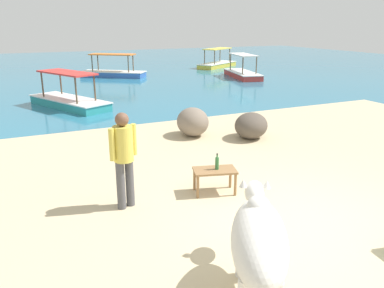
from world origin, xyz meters
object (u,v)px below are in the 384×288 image
object	(u,v)px
bottle	(217,163)
boat_red	(243,73)
person_standing	(124,153)
boat_yellow	(217,63)
boat_teal	(69,100)
low_bench_table	(215,173)
boat_blue	(113,72)
cow	(259,239)

from	to	relation	value
bottle	boat_red	distance (m)	15.90
person_standing	boat_yellow	xyz separation A→B (m)	(11.63, 18.32, -0.70)
boat_yellow	boat_teal	bearing A→B (deg)	7.36
boat_yellow	boat_red	world-z (taller)	same
low_bench_table	person_standing	world-z (taller)	person_standing
person_standing	boat_teal	xyz separation A→B (m)	(0.35, 8.89, -0.70)
bottle	boat_teal	distance (m)	9.11
bottle	boat_teal	xyz separation A→B (m)	(-1.31, 9.01, -0.32)
boat_yellow	bottle	bearing A→B (deg)	29.06
bottle	boat_red	size ratio (longest dim) A/B	0.08
boat_teal	boat_yellow	xyz separation A→B (m)	(11.29, 9.43, 0.00)
bottle	boat_blue	distance (m)	16.77
cow	boat_yellow	distance (m)	23.82
low_bench_table	boat_yellow	xyz separation A→B (m)	(10.02, 18.44, -0.12)
person_standing	boat_teal	bearing A→B (deg)	-21.67
cow	boat_teal	world-z (taller)	boat_teal
boat_teal	boat_blue	bearing A→B (deg)	-49.99
boat_yellow	boat_red	bearing A→B (deg)	44.67
boat_red	boat_blue	bearing A→B (deg)	75.51
cow	boat_yellow	xyz separation A→B (m)	(10.94, 21.15, -0.50)
boat_teal	boat_blue	xyz separation A→B (m)	(3.53, 7.61, 0.00)
person_standing	boat_yellow	size ratio (longest dim) A/B	0.44
cow	bottle	distance (m)	2.88
low_bench_table	boat_blue	distance (m)	16.77
cow	boat_red	xyz separation A→B (m)	(9.76, 15.95, -0.50)
cow	boat_teal	distance (m)	11.74
person_standing	boat_red	size ratio (longest dim) A/B	0.42
boat_teal	boat_blue	world-z (taller)	same
bottle	cow	bearing A→B (deg)	-109.52
low_bench_table	boat_teal	world-z (taller)	boat_teal
cow	boat_yellow	bearing A→B (deg)	3.17
low_bench_table	boat_teal	distance (m)	9.10
boat_teal	boat_blue	distance (m)	8.39
person_standing	boat_teal	world-z (taller)	person_standing
cow	boat_blue	distance (m)	19.60
bottle	low_bench_table	bearing A→B (deg)	174.94
bottle	boat_blue	xyz separation A→B (m)	(2.22, 16.62, -0.32)
bottle	person_standing	size ratio (longest dim) A/B	0.18
boat_teal	boat_red	world-z (taller)	same
boat_teal	boat_red	bearing A→B (deg)	-92.38
cow	bottle	world-z (taller)	cow
boat_blue	boat_red	bearing A→B (deg)	9.26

